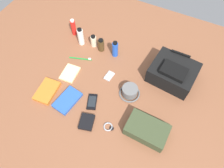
{
  "coord_description": "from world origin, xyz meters",
  "views": [
    {
      "loc": [
        0.34,
        -0.69,
        1.3
      ],
      "look_at": [
        0.0,
        0.0,
        0.04
      ],
      "focal_mm": 32.97,
      "sensor_mm": 36.0,
      "label": 1
    }
  ],
  "objects_px": {
    "bucket_hat": "(130,91)",
    "cell_phone": "(92,102)",
    "sunscreen_spray": "(73,27)",
    "wristwatch": "(109,127)",
    "notepad": "(70,73)",
    "wallet": "(87,122)",
    "travel_guidebook": "(67,100)",
    "backpack": "(173,72)",
    "paperback_novel": "(47,91)",
    "media_player": "(109,76)",
    "toothbrush": "(82,59)",
    "cologne_bottle": "(101,45)",
    "toothpaste_tube": "(81,37)",
    "toiletry_pouch": "(147,129)",
    "lotion_bottle": "(94,41)",
    "deodorant_spray": "(115,49)"
  },
  "relations": [
    {
      "from": "deodorant_spray",
      "to": "media_player",
      "type": "distance_m",
      "value": 0.23
    },
    {
      "from": "media_player",
      "to": "toothbrush",
      "type": "distance_m",
      "value": 0.28
    },
    {
      "from": "cell_phone",
      "to": "toothbrush",
      "type": "relative_size",
      "value": 0.76
    },
    {
      "from": "cologne_bottle",
      "to": "cell_phone",
      "type": "height_order",
      "value": "cologne_bottle"
    },
    {
      "from": "sunscreen_spray",
      "to": "travel_guidebook",
      "type": "distance_m",
      "value": 0.66
    },
    {
      "from": "toothpaste_tube",
      "to": "lotion_bottle",
      "type": "xyz_separation_m",
      "value": [
        0.1,
        0.03,
        -0.03
      ]
    },
    {
      "from": "wristwatch",
      "to": "sunscreen_spray",
      "type": "bearing_deg",
      "value": 135.99
    },
    {
      "from": "toiletry_pouch",
      "to": "lotion_bottle",
      "type": "distance_m",
      "value": 0.83
    },
    {
      "from": "deodorant_spray",
      "to": "media_player",
      "type": "height_order",
      "value": "deodorant_spray"
    },
    {
      "from": "toothpaste_tube",
      "to": "travel_guidebook",
      "type": "bearing_deg",
      "value": -69.71
    },
    {
      "from": "backpack",
      "to": "lotion_bottle",
      "type": "xyz_separation_m",
      "value": [
        -0.68,
        0.03,
        -0.02
      ]
    },
    {
      "from": "deodorant_spray",
      "to": "paperback_novel",
      "type": "distance_m",
      "value": 0.61
    },
    {
      "from": "toothbrush",
      "to": "wallet",
      "type": "relative_size",
      "value": 1.61
    },
    {
      "from": "lotion_bottle",
      "to": "deodorant_spray",
      "type": "bearing_deg",
      "value": -4.27
    },
    {
      "from": "toothpaste_tube",
      "to": "media_player",
      "type": "height_order",
      "value": "toothpaste_tube"
    },
    {
      "from": "backpack",
      "to": "paperback_novel",
      "type": "distance_m",
      "value": 0.92
    },
    {
      "from": "cologne_bottle",
      "to": "travel_guidebook",
      "type": "height_order",
      "value": "cologne_bottle"
    },
    {
      "from": "bucket_hat",
      "to": "cell_phone",
      "type": "bearing_deg",
      "value": -138.95
    },
    {
      "from": "sunscreen_spray",
      "to": "paperback_novel",
      "type": "bearing_deg",
      "value": -77.42
    },
    {
      "from": "toiletry_pouch",
      "to": "deodorant_spray",
      "type": "height_order",
      "value": "deodorant_spray"
    },
    {
      "from": "wristwatch",
      "to": "toothbrush",
      "type": "height_order",
      "value": "toothbrush"
    },
    {
      "from": "paperback_novel",
      "to": "cell_phone",
      "type": "bearing_deg",
      "value": 12.16
    },
    {
      "from": "travel_guidebook",
      "to": "notepad",
      "type": "xyz_separation_m",
      "value": [
        -0.11,
        0.2,
        -0.0
      ]
    },
    {
      "from": "toothpaste_tube",
      "to": "media_player",
      "type": "distance_m",
      "value": 0.42
    },
    {
      "from": "toothbrush",
      "to": "wristwatch",
      "type": "bearing_deg",
      "value": -42.48
    },
    {
      "from": "paperback_novel",
      "to": "toothbrush",
      "type": "relative_size",
      "value": 1.14
    },
    {
      "from": "wristwatch",
      "to": "cologne_bottle",
      "type": "bearing_deg",
      "value": 121.98
    },
    {
      "from": "backpack",
      "to": "cell_phone",
      "type": "xyz_separation_m",
      "value": [
        -0.43,
        -0.45,
        -0.06
      ]
    },
    {
      "from": "travel_guidebook",
      "to": "toothbrush",
      "type": "xyz_separation_m",
      "value": [
        -0.1,
        0.37,
        -0.0
      ]
    },
    {
      "from": "bucket_hat",
      "to": "travel_guidebook",
      "type": "height_order",
      "value": "bucket_hat"
    },
    {
      "from": "backpack",
      "to": "wristwatch",
      "type": "relative_size",
      "value": 4.8
    },
    {
      "from": "lotion_bottle",
      "to": "wallet",
      "type": "bearing_deg",
      "value": -64.96
    },
    {
      "from": "backpack",
      "to": "deodorant_spray",
      "type": "bearing_deg",
      "value": 178.49
    },
    {
      "from": "bucket_hat",
      "to": "notepad",
      "type": "xyz_separation_m",
      "value": [
        -0.48,
        -0.04,
        -0.02
      ]
    },
    {
      "from": "sunscreen_spray",
      "to": "wristwatch",
      "type": "distance_m",
      "value": 0.91
    },
    {
      "from": "paperback_novel",
      "to": "notepad",
      "type": "height_order",
      "value": "paperback_novel"
    },
    {
      "from": "wristwatch",
      "to": "bucket_hat",
      "type": "bearing_deg",
      "value": 85.99
    },
    {
      "from": "paperback_novel",
      "to": "travel_guidebook",
      "type": "relative_size",
      "value": 0.95
    },
    {
      "from": "wallet",
      "to": "cologne_bottle",
      "type": "bearing_deg",
      "value": 94.2
    },
    {
      "from": "lotion_bottle",
      "to": "wristwatch",
      "type": "xyz_separation_m",
      "value": [
        0.43,
        -0.59,
        -0.05
      ]
    },
    {
      "from": "toiletry_pouch",
      "to": "deodorant_spray",
      "type": "bearing_deg",
      "value": 133.61
    },
    {
      "from": "wristwatch",
      "to": "toothpaste_tube",
      "type": "bearing_deg",
      "value": 133.84
    },
    {
      "from": "wallet",
      "to": "travel_guidebook",
      "type": "bearing_deg",
      "value": 143.51
    },
    {
      "from": "toiletry_pouch",
      "to": "toothpaste_tube",
      "type": "distance_m",
      "value": 0.91
    },
    {
      "from": "sunscreen_spray",
      "to": "notepad",
      "type": "distance_m",
      "value": 0.43
    },
    {
      "from": "toothbrush",
      "to": "sunscreen_spray",
      "type": "bearing_deg",
      "value": 132.81
    },
    {
      "from": "cologne_bottle",
      "to": "toothbrush",
      "type": "bearing_deg",
      "value": -120.24
    },
    {
      "from": "backpack",
      "to": "sunscreen_spray",
      "type": "xyz_separation_m",
      "value": [
        -0.89,
        0.07,
        0.0
      ]
    },
    {
      "from": "backpack",
      "to": "bucket_hat",
      "type": "bearing_deg",
      "value": -130.36
    },
    {
      "from": "toiletry_pouch",
      "to": "cell_phone",
      "type": "distance_m",
      "value": 0.42
    }
  ]
}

